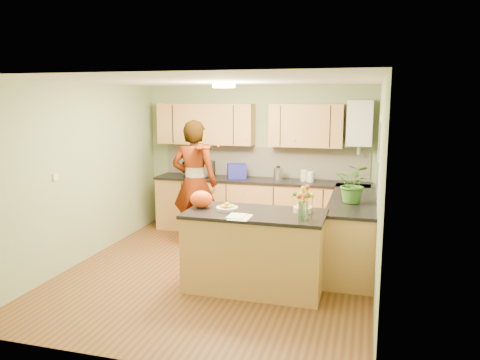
# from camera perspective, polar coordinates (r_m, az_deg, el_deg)

# --- Properties ---
(floor) EXTENTS (4.50, 4.50, 0.00)m
(floor) POSITION_cam_1_polar(r_m,az_deg,el_deg) (6.37, -2.68, -11.16)
(floor) COLOR #563018
(floor) RESTS_ON ground
(ceiling) EXTENTS (4.00, 4.50, 0.02)m
(ceiling) POSITION_cam_1_polar(r_m,az_deg,el_deg) (5.95, -2.88, 11.92)
(ceiling) COLOR white
(ceiling) RESTS_ON wall_back
(wall_back) EXTENTS (4.00, 0.02, 2.50)m
(wall_back) POSITION_cam_1_polar(r_m,az_deg,el_deg) (8.18, 2.22, 2.61)
(wall_back) COLOR #8D9E70
(wall_back) RESTS_ON floor
(wall_front) EXTENTS (4.00, 0.02, 2.50)m
(wall_front) POSITION_cam_1_polar(r_m,az_deg,el_deg) (4.02, -13.03, -5.39)
(wall_front) COLOR #8D9E70
(wall_front) RESTS_ON floor
(wall_left) EXTENTS (0.02, 4.50, 2.50)m
(wall_left) POSITION_cam_1_polar(r_m,az_deg,el_deg) (6.93, -18.67, 0.76)
(wall_left) COLOR #8D9E70
(wall_left) RESTS_ON floor
(wall_right) EXTENTS (0.02, 4.50, 2.50)m
(wall_right) POSITION_cam_1_polar(r_m,az_deg,el_deg) (5.73, 16.55, -0.96)
(wall_right) COLOR #8D9E70
(wall_right) RESTS_ON floor
(back_counter) EXTENTS (3.64, 0.62, 0.94)m
(back_counter) POSITION_cam_1_polar(r_m,az_deg,el_deg) (8.00, 2.38, -3.22)
(back_counter) COLOR tan
(back_counter) RESTS_ON floor
(right_counter) EXTENTS (0.62, 2.24, 0.94)m
(right_counter) POSITION_cam_1_polar(r_m,az_deg,el_deg) (6.74, 13.58, -6.03)
(right_counter) COLOR tan
(right_counter) RESTS_ON floor
(splashback) EXTENTS (3.60, 0.02, 0.52)m
(splashback) POSITION_cam_1_polar(r_m,az_deg,el_deg) (8.15, 2.88, 2.22)
(splashback) COLOR silver
(splashback) RESTS_ON back_counter
(upper_cabinets) EXTENTS (3.20, 0.34, 0.70)m
(upper_cabinets) POSITION_cam_1_polar(r_m,az_deg,el_deg) (8.00, 0.73, 6.77)
(upper_cabinets) COLOR tan
(upper_cabinets) RESTS_ON wall_back
(boiler) EXTENTS (0.40, 0.30, 0.86)m
(boiler) POSITION_cam_1_polar(r_m,az_deg,el_deg) (7.74, 14.39, 6.70)
(boiler) COLOR white
(boiler) RESTS_ON wall_back
(window_right) EXTENTS (0.01, 1.30, 1.05)m
(window_right) POSITION_cam_1_polar(r_m,az_deg,el_deg) (6.28, 16.56, 2.73)
(window_right) COLOR white
(window_right) RESTS_ON wall_right
(light_switch) EXTENTS (0.02, 0.09, 0.09)m
(light_switch) POSITION_cam_1_polar(r_m,az_deg,el_deg) (6.43, -21.58, 0.36)
(light_switch) COLOR white
(light_switch) RESTS_ON wall_left
(ceiling_lamp) EXTENTS (0.30, 0.30, 0.07)m
(ceiling_lamp) POSITION_cam_1_polar(r_m,az_deg,el_deg) (6.23, -1.98, 11.48)
(ceiling_lamp) COLOR #FFEABF
(ceiling_lamp) RESTS_ON ceiling
(peninsula_island) EXTENTS (1.67, 0.85, 0.95)m
(peninsula_island) POSITION_cam_1_polar(r_m,az_deg,el_deg) (5.72, 1.82, -8.56)
(peninsula_island) COLOR tan
(peninsula_island) RESTS_ON floor
(fruit_dish) EXTENTS (0.27, 0.27, 0.09)m
(fruit_dish) POSITION_cam_1_polar(r_m,az_deg,el_deg) (5.67, -1.59, -3.32)
(fruit_dish) COLOR beige
(fruit_dish) RESTS_ON peninsula_island
(orange_bowl) EXTENTS (0.23, 0.23, 0.13)m
(orange_bowl) POSITION_cam_1_polar(r_m,az_deg,el_deg) (5.62, 7.69, -3.35)
(orange_bowl) COLOR beige
(orange_bowl) RESTS_ON peninsula_island
(flower_vase) EXTENTS (0.24, 0.24, 0.44)m
(flower_vase) POSITION_cam_1_polar(r_m,az_deg,el_deg) (5.24, 7.78, -1.68)
(flower_vase) COLOR silver
(flower_vase) RESTS_ON peninsula_island
(orange_bag) EXTENTS (0.32, 0.28, 0.21)m
(orange_bag) POSITION_cam_1_polar(r_m,az_deg,el_deg) (5.81, -4.75, -2.34)
(orange_bag) COLOR #FB4E14
(orange_bag) RESTS_ON peninsula_island
(papers) EXTENTS (0.23, 0.31, 0.01)m
(papers) POSITION_cam_1_polar(r_m,az_deg,el_deg) (5.33, 0.02, -4.54)
(papers) COLOR white
(papers) RESTS_ON peninsula_island
(violinist) EXTENTS (0.74, 0.50, 1.97)m
(violinist) POSITION_cam_1_polar(r_m,az_deg,el_deg) (7.29, -5.56, -0.42)
(violinist) COLOR #EAAE8F
(violinist) RESTS_ON floor
(violin) EXTENTS (0.61, 0.53, 0.15)m
(violin) POSITION_cam_1_polar(r_m,az_deg,el_deg) (6.93, -4.75, 4.00)
(violin) COLOR #4D1804
(violin) RESTS_ON violinist
(microwave) EXTENTS (0.55, 0.43, 0.27)m
(microwave) POSITION_cam_1_polar(r_m,az_deg,el_deg) (8.24, -5.06, 1.40)
(microwave) COLOR white
(microwave) RESTS_ON back_counter
(blue_box) EXTENTS (0.38, 0.33, 0.25)m
(blue_box) POSITION_cam_1_polar(r_m,az_deg,el_deg) (8.00, -0.40, 1.11)
(blue_box) COLOR navy
(blue_box) RESTS_ON back_counter
(kettle) EXTENTS (0.15, 0.15, 0.28)m
(kettle) POSITION_cam_1_polar(r_m,az_deg,el_deg) (7.84, 4.68, 0.82)
(kettle) COLOR #B1B2B6
(kettle) RESTS_ON back_counter
(jar_cream) EXTENTS (0.13, 0.13, 0.19)m
(jar_cream) POSITION_cam_1_polar(r_m,az_deg,el_deg) (7.81, 7.84, 0.57)
(jar_cream) COLOR beige
(jar_cream) RESTS_ON back_counter
(jar_white) EXTENTS (0.14, 0.14, 0.17)m
(jar_white) POSITION_cam_1_polar(r_m,az_deg,el_deg) (7.74, 8.59, 0.42)
(jar_white) COLOR white
(jar_white) RESTS_ON back_counter
(potted_plant) EXTENTS (0.53, 0.48, 0.52)m
(potted_plant) POSITION_cam_1_polar(r_m,az_deg,el_deg) (6.26, 13.73, -0.43)
(potted_plant) COLOR #3C7326
(potted_plant) RESTS_ON right_counter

